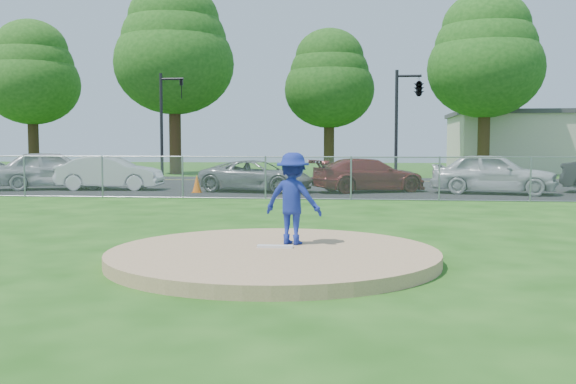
% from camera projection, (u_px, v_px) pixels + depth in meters
% --- Properties ---
extents(ground, '(120.00, 120.00, 0.00)m').
position_uv_depth(ground, '(318.00, 205.00, 20.40)').
color(ground, '#184910').
rests_on(ground, ground).
extents(pitchers_mound, '(5.40, 5.40, 0.20)m').
position_uv_depth(pitchers_mound, '(273.00, 256.00, 10.49)').
color(pitchers_mound, tan).
rests_on(pitchers_mound, ground).
extents(pitching_rubber, '(0.60, 0.15, 0.04)m').
position_uv_depth(pitching_rubber, '(275.00, 246.00, 10.68)').
color(pitching_rubber, white).
rests_on(pitching_rubber, pitchers_mound).
extents(chain_link_fence, '(40.00, 0.06, 1.50)m').
position_uv_depth(chain_link_fence, '(322.00, 178.00, 22.32)').
color(chain_link_fence, gray).
rests_on(chain_link_fence, ground).
extents(parking_lot, '(50.00, 8.00, 0.01)m').
position_uv_depth(parking_lot, '(329.00, 191.00, 26.83)').
color(parking_lot, black).
rests_on(parking_lot, ground).
extents(street, '(60.00, 7.00, 0.01)m').
position_uv_depth(street, '(337.00, 181.00, 34.26)').
color(street, black).
rests_on(street, ground).
extents(commercial_building, '(16.40, 9.40, 4.30)m').
position_uv_depth(commercial_building, '(568.00, 142.00, 46.06)').
color(commercial_building, beige).
rests_on(commercial_building, ground).
extents(tree_far_left, '(6.72, 6.72, 10.74)m').
position_uv_depth(tree_far_left, '(31.00, 72.00, 45.27)').
color(tree_far_left, '#322012').
rests_on(tree_far_left, ground).
extents(tree_left, '(7.84, 7.84, 12.53)m').
position_uv_depth(tree_left, '(174.00, 48.00, 41.90)').
color(tree_left, '#382214').
rests_on(tree_left, ground).
extents(tree_center, '(6.16, 6.16, 9.84)m').
position_uv_depth(tree_center, '(329.00, 78.00, 43.81)').
color(tree_center, '#342513').
rests_on(tree_center, ground).
extents(tree_right, '(7.28, 7.28, 11.63)m').
position_uv_depth(tree_right, '(486.00, 54.00, 40.55)').
color(tree_right, '#372714').
rests_on(tree_right, ground).
extents(traffic_signal_left, '(1.28, 0.20, 5.60)m').
position_uv_depth(traffic_signal_left, '(166.00, 117.00, 33.08)').
color(traffic_signal_left, black).
rests_on(traffic_signal_left, ground).
extents(traffic_signal_center, '(1.42, 2.48, 5.60)m').
position_uv_depth(traffic_signal_center, '(417.00, 90.00, 31.47)').
color(traffic_signal_center, black).
rests_on(traffic_signal_center, ground).
extents(pitcher, '(1.15, 0.86, 1.58)m').
position_uv_depth(pitcher, '(293.00, 198.00, 11.02)').
color(pitcher, navy).
rests_on(pitcher, pitchers_mound).
extents(traffic_cone, '(0.38, 0.38, 0.73)m').
position_uv_depth(traffic_cone, '(197.00, 184.00, 25.60)').
color(traffic_cone, orange).
rests_on(traffic_cone, parking_lot).
extents(parked_car_silver, '(5.29, 3.73, 1.67)m').
position_uv_depth(parked_car_silver, '(54.00, 170.00, 27.61)').
color(parked_car_silver, '#B6B6BB').
rests_on(parked_car_silver, parking_lot).
extents(parked_car_white, '(4.47, 1.86, 1.44)m').
position_uv_depth(parked_car_white, '(110.00, 173.00, 27.22)').
color(parked_car_white, silver).
rests_on(parked_car_white, parking_lot).
extents(parked_car_gray, '(4.98, 3.13, 1.28)m').
position_uv_depth(parked_car_gray, '(257.00, 176.00, 26.08)').
color(parked_car_gray, slate).
rests_on(parked_car_gray, parking_lot).
extents(parked_car_darkred, '(5.06, 3.66, 1.36)m').
position_uv_depth(parked_car_darkred, '(369.00, 175.00, 26.01)').
color(parked_car_darkred, maroon).
rests_on(parked_car_darkred, parking_lot).
extents(parked_car_pearl, '(5.05, 3.01, 1.61)m').
position_uv_depth(parked_car_pearl, '(494.00, 173.00, 24.99)').
color(parked_car_pearl, silver).
rests_on(parked_car_pearl, parking_lot).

